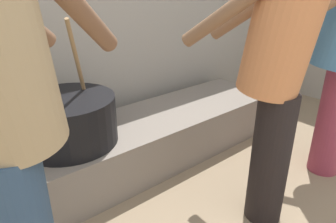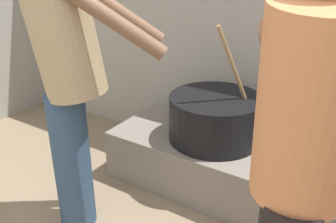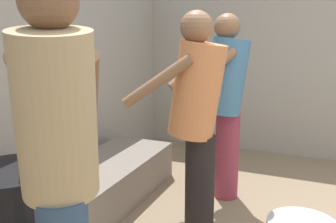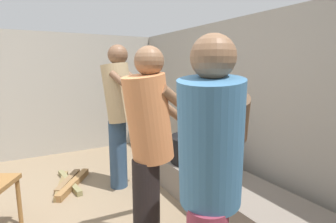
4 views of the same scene
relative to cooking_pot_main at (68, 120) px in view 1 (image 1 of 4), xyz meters
name	(u,v)px [view 1 (image 1 of 4)]	position (x,y,z in m)	size (l,w,h in m)	color
block_enclosure_rear	(78,24)	(0.36, 0.50, 0.48)	(5.27, 0.20, 1.91)	#9E998E
hearth_ledge	(143,140)	(0.52, -0.02, -0.31)	(2.33, 0.60, 0.34)	slate
cooking_pot_main	(68,120)	(0.00, 0.00, 0.00)	(0.57, 0.57, 0.74)	black
cook_in_orange_shirt	(277,66)	(0.70, -0.90, 0.40)	(0.44, 0.70, 1.54)	black
cook_in_tan_shirt	(1,102)	(-0.45, -0.73, 0.45)	(0.73, 0.65, 1.63)	navy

